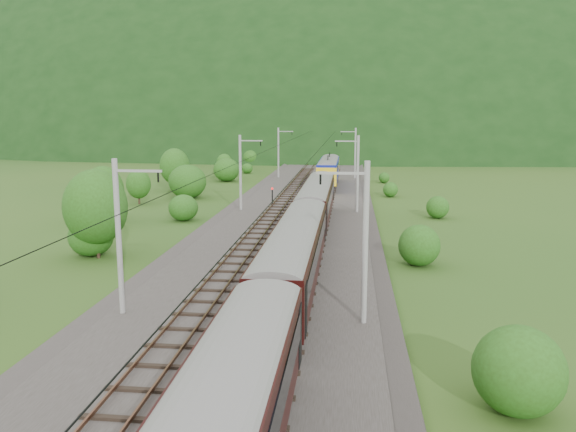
# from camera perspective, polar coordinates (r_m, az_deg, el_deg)

# --- Properties ---
(ground) EXTENTS (600.00, 600.00, 0.00)m
(ground) POSITION_cam_1_polar(r_m,az_deg,el_deg) (29.11, -4.86, -10.78)
(ground) COLOR #244C17
(ground) RESTS_ON ground
(railbed) EXTENTS (14.00, 220.00, 0.30)m
(railbed) POSITION_cam_1_polar(r_m,az_deg,el_deg) (38.43, -1.99, -5.25)
(railbed) COLOR #38332D
(railbed) RESTS_ON ground
(track_left) EXTENTS (2.40, 220.00, 0.27)m
(track_left) POSITION_cam_1_polar(r_m,az_deg,el_deg) (38.78, -5.51, -4.81)
(track_left) COLOR brown
(track_left) RESTS_ON railbed
(track_right) EXTENTS (2.40, 220.00, 0.27)m
(track_right) POSITION_cam_1_polar(r_m,az_deg,el_deg) (38.11, 1.60, -5.04)
(track_right) COLOR brown
(track_right) RESTS_ON railbed
(catenary_left) EXTENTS (2.54, 192.28, 8.00)m
(catenary_left) POSITION_cam_1_polar(r_m,az_deg,el_deg) (60.05, -4.79, 4.59)
(catenary_left) COLOR gray
(catenary_left) RESTS_ON railbed
(catenary_right) EXTENTS (2.54, 192.28, 8.00)m
(catenary_right) POSITION_cam_1_polar(r_m,az_deg,el_deg) (58.94, 7.01, 4.44)
(catenary_right) COLOR gray
(catenary_right) RESTS_ON railbed
(overhead_wires) EXTENTS (4.83, 198.00, 0.03)m
(overhead_wires) POSITION_cam_1_polar(r_m,az_deg,el_deg) (37.18, -2.05, 5.12)
(overhead_wires) COLOR black
(overhead_wires) RESTS_ON ground
(mountain_main) EXTENTS (504.00, 360.00, 244.00)m
(mountain_main) POSITION_cam_1_polar(r_m,az_deg,el_deg) (286.87, 5.28, 8.19)
(mountain_main) COLOR black
(mountain_main) RESTS_ON ground
(mountain_ridge) EXTENTS (336.00, 280.00, 132.00)m
(mountain_ridge) POSITION_cam_1_polar(r_m,az_deg,el_deg) (350.02, -14.85, 8.27)
(mountain_ridge) COLOR black
(mountain_ridge) RESTS_ON ground
(train) EXTENTS (2.67, 127.77, 4.62)m
(train) POSITION_cam_1_polar(r_m,az_deg,el_deg) (21.91, -1.90, -9.03)
(train) COLOR black
(train) RESTS_ON ground
(hazard_post_near) EXTENTS (0.16, 0.16, 1.47)m
(hazard_post_near) POSITION_cam_1_polar(r_m,az_deg,el_deg) (72.01, 1.81, 2.79)
(hazard_post_near) COLOR red
(hazard_post_near) RESTS_ON railbed
(hazard_post_far) EXTENTS (0.16, 0.16, 1.46)m
(hazard_post_far) POSITION_cam_1_polar(r_m,az_deg,el_deg) (77.55, 2.54, 3.32)
(hazard_post_far) COLOR red
(hazard_post_far) RESTS_ON railbed
(signal) EXTENTS (0.23, 0.23, 2.09)m
(signal) POSITION_cam_1_polar(r_m,az_deg,el_deg) (62.64, -1.61, 2.12)
(signal) COLOR black
(signal) RESTS_ON railbed
(vegetation_left) EXTENTS (12.68, 141.47, 7.05)m
(vegetation_left) POSITION_cam_1_polar(r_m,az_deg,el_deg) (49.51, -18.51, 1.03)
(vegetation_left) COLOR #264B14
(vegetation_left) RESTS_ON ground
(vegetation_right) EXTENTS (6.63, 104.34, 3.10)m
(vegetation_right) POSITION_cam_1_polar(r_m,az_deg,el_deg) (22.79, 21.69, -14.10)
(vegetation_right) COLOR #264B14
(vegetation_right) RESTS_ON ground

